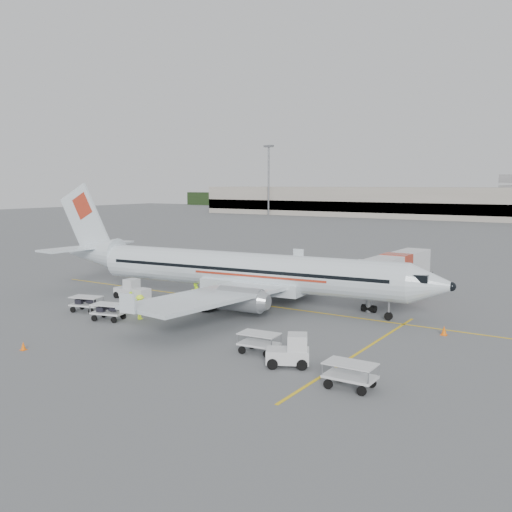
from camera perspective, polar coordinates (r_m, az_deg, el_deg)
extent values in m
plane|color=#56595B|center=(48.84, -1.28, -4.68)|extent=(360.00, 360.00, 0.00)
cube|color=yellow|center=(48.84, -1.28, -4.67)|extent=(44.00, 0.20, 0.01)
cube|color=yellow|center=(35.52, 10.43, -9.37)|extent=(0.20, 20.00, 0.01)
cone|color=#FE6408|center=(40.49, 18.29, -7.07)|extent=(0.41, 0.41, 0.67)
cone|color=#FE6408|center=(62.83, 12.28, -1.89)|extent=(0.36, 0.36, 0.59)
cone|color=#FE6408|center=(37.94, -22.25, -8.30)|extent=(0.34, 0.34, 0.55)
imported|color=#D1FF22|center=(46.56, -6.32, -4.30)|extent=(0.70, 0.64, 1.61)
imported|color=#D1FF22|center=(49.86, -6.10, -3.49)|extent=(0.92, 1.01, 1.68)
imported|color=#D1FF22|center=(43.59, -11.51, -5.02)|extent=(0.81, 1.27, 1.88)
imported|color=#D1FF22|center=(46.03, -12.38, -4.52)|extent=(1.05, 0.63, 1.67)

